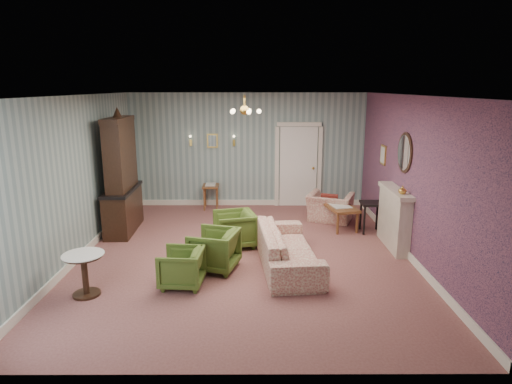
{
  "coord_description": "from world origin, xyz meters",
  "views": [
    {
      "loc": [
        0.17,
        -7.66,
        3.05
      ],
      "look_at": [
        0.2,
        0.4,
        1.1
      ],
      "focal_mm": 30.73,
      "sensor_mm": 36.0,
      "label": 1
    }
  ],
  "objects_px": {
    "dresser": "(121,172)",
    "side_table_black": "(371,217)",
    "fireplace": "(394,218)",
    "wingback_chair": "(330,203)",
    "olive_chair_a": "(181,266)",
    "sofa_chintz": "(288,241)",
    "pedestal_table": "(85,275)",
    "coffee_table": "(340,217)",
    "olive_chair_b": "(214,248)",
    "olive_chair_c": "(235,227)"
  },
  "relations": [
    {
      "from": "dresser",
      "to": "side_table_black",
      "type": "distance_m",
      "value": 5.39
    },
    {
      "from": "dresser",
      "to": "fireplace",
      "type": "distance_m",
      "value": 5.65
    },
    {
      "from": "wingback_chair",
      "to": "dresser",
      "type": "xyz_separation_m",
      "value": [
        -4.58,
        -0.71,
        0.86
      ]
    },
    {
      "from": "olive_chair_a",
      "to": "sofa_chintz",
      "type": "relative_size",
      "value": 0.29
    },
    {
      "from": "wingback_chair",
      "to": "fireplace",
      "type": "xyz_separation_m",
      "value": [
        0.93,
        -1.71,
        0.15
      ]
    },
    {
      "from": "pedestal_table",
      "to": "coffee_table",
      "type": "bearing_deg",
      "value": 36.15
    },
    {
      "from": "olive_chair_b",
      "to": "side_table_black",
      "type": "relative_size",
      "value": 1.15
    },
    {
      "from": "olive_chair_c",
      "to": "pedestal_table",
      "type": "height_order",
      "value": "olive_chair_c"
    },
    {
      "from": "fireplace",
      "to": "side_table_black",
      "type": "relative_size",
      "value": 2.11
    },
    {
      "from": "olive_chair_c",
      "to": "side_table_black",
      "type": "xyz_separation_m",
      "value": [
        2.87,
        0.81,
        -0.05
      ]
    },
    {
      "from": "olive_chair_a",
      "to": "coffee_table",
      "type": "xyz_separation_m",
      "value": [
        3.02,
        2.89,
        -0.08
      ]
    },
    {
      "from": "olive_chair_b",
      "to": "coffee_table",
      "type": "xyz_separation_m",
      "value": [
        2.57,
        2.24,
        -0.13
      ]
    },
    {
      "from": "olive_chair_a",
      "to": "olive_chair_b",
      "type": "height_order",
      "value": "olive_chair_b"
    },
    {
      "from": "olive_chair_b",
      "to": "wingback_chair",
      "type": "bearing_deg",
      "value": 153.8
    },
    {
      "from": "sofa_chintz",
      "to": "dresser",
      "type": "xyz_separation_m",
      "value": [
        -3.39,
        1.93,
        0.84
      ]
    },
    {
      "from": "coffee_table",
      "to": "side_table_black",
      "type": "relative_size",
      "value": 1.49
    },
    {
      "from": "wingback_chair",
      "to": "fireplace",
      "type": "relative_size",
      "value": 0.7
    },
    {
      "from": "olive_chair_a",
      "to": "olive_chair_c",
      "type": "xyz_separation_m",
      "value": [
        0.75,
        1.76,
        0.05
      ]
    },
    {
      "from": "wingback_chair",
      "to": "olive_chair_c",
      "type": "bearing_deg",
      "value": 59.91
    },
    {
      "from": "olive_chair_c",
      "to": "coffee_table",
      "type": "relative_size",
      "value": 0.77
    },
    {
      "from": "dresser",
      "to": "coffee_table",
      "type": "height_order",
      "value": "dresser"
    },
    {
      "from": "olive_chair_a",
      "to": "wingback_chair",
      "type": "bearing_deg",
      "value": 144.36
    },
    {
      "from": "fireplace",
      "to": "olive_chair_b",
      "type": "bearing_deg",
      "value": -162.59
    },
    {
      "from": "olive_chair_a",
      "to": "sofa_chintz",
      "type": "bearing_deg",
      "value": 119.06
    },
    {
      "from": "sofa_chintz",
      "to": "fireplace",
      "type": "relative_size",
      "value": 1.64
    },
    {
      "from": "olive_chair_a",
      "to": "coffee_table",
      "type": "bearing_deg",
      "value": 138.39
    },
    {
      "from": "olive_chair_b",
      "to": "sofa_chintz",
      "type": "relative_size",
      "value": 0.33
    },
    {
      "from": "olive_chair_b",
      "to": "dresser",
      "type": "height_order",
      "value": "dresser"
    },
    {
      "from": "dresser",
      "to": "fireplace",
      "type": "bearing_deg",
      "value": -12.13
    },
    {
      "from": "olive_chair_b",
      "to": "olive_chair_c",
      "type": "bearing_deg",
      "value": -179.86
    },
    {
      "from": "olive_chair_b",
      "to": "coffee_table",
      "type": "height_order",
      "value": "olive_chair_b"
    },
    {
      "from": "side_table_black",
      "to": "dresser",
      "type": "bearing_deg",
      "value": 178.5
    },
    {
      "from": "olive_chair_c",
      "to": "olive_chair_b",
      "type": "bearing_deg",
      "value": -29.64
    },
    {
      "from": "dresser",
      "to": "coffee_table",
      "type": "xyz_separation_m",
      "value": [
        4.7,
        0.19,
        -1.04
      ]
    },
    {
      "from": "olive_chair_a",
      "to": "sofa_chintz",
      "type": "distance_m",
      "value": 1.88
    },
    {
      "from": "olive_chair_a",
      "to": "wingback_chair",
      "type": "xyz_separation_m",
      "value": [
        2.89,
        3.42,
        0.1
      ]
    },
    {
      "from": "olive_chair_a",
      "to": "sofa_chintz",
      "type": "xyz_separation_m",
      "value": [
        1.71,
        0.78,
        0.12
      ]
    },
    {
      "from": "sofa_chintz",
      "to": "side_table_black",
      "type": "xyz_separation_m",
      "value": [
        1.91,
        1.79,
        -0.12
      ]
    },
    {
      "from": "olive_chair_b",
      "to": "dresser",
      "type": "xyz_separation_m",
      "value": [
        -2.13,
        2.06,
        0.91
      ]
    },
    {
      "from": "pedestal_table",
      "to": "wingback_chair",
      "type": "bearing_deg",
      "value": 41.19
    },
    {
      "from": "olive_chair_c",
      "to": "sofa_chintz",
      "type": "bearing_deg",
      "value": 29.9
    },
    {
      "from": "fireplace",
      "to": "dresser",
      "type": "bearing_deg",
      "value": 169.71
    },
    {
      "from": "sofa_chintz",
      "to": "pedestal_table",
      "type": "height_order",
      "value": "sofa_chintz"
    },
    {
      "from": "olive_chair_a",
      "to": "wingback_chair",
      "type": "height_order",
      "value": "wingback_chair"
    },
    {
      "from": "olive_chair_c",
      "to": "sofa_chintz",
      "type": "relative_size",
      "value": 0.33
    },
    {
      "from": "olive_chair_c",
      "to": "wingback_chair",
      "type": "distance_m",
      "value": 2.72
    },
    {
      "from": "side_table_black",
      "to": "pedestal_table",
      "type": "bearing_deg",
      "value": -149.98
    },
    {
      "from": "olive_chair_c",
      "to": "fireplace",
      "type": "height_order",
      "value": "fireplace"
    },
    {
      "from": "coffee_table",
      "to": "olive_chair_b",
      "type": "bearing_deg",
      "value": -138.82
    },
    {
      "from": "sofa_chintz",
      "to": "pedestal_table",
      "type": "relative_size",
      "value": 3.46
    }
  ]
}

